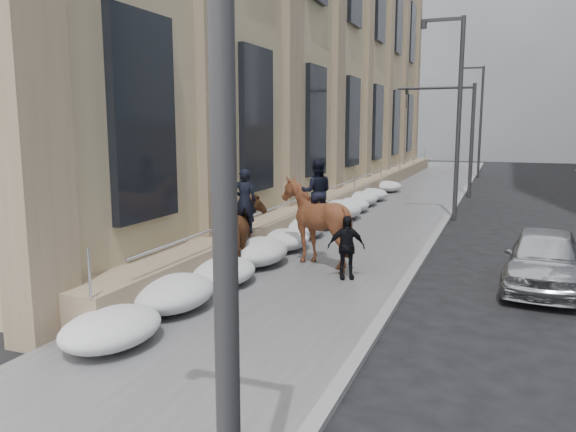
% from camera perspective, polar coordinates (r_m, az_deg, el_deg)
% --- Properties ---
extents(ground, '(140.00, 140.00, 0.00)m').
position_cam_1_polar(ground, '(11.20, -5.13, -10.86)').
color(ground, black).
rests_on(ground, ground).
extents(sidewalk, '(5.00, 80.00, 0.12)m').
position_cam_1_polar(sidewalk, '(20.33, 7.40, -1.57)').
color(sidewalk, '#4D4D4F').
rests_on(sidewalk, ground).
extents(curb, '(0.24, 80.00, 0.12)m').
position_cam_1_polar(curb, '(19.89, 14.75, -2.04)').
color(curb, slate).
rests_on(curb, ground).
extents(limestone_building, '(6.10, 44.00, 18.00)m').
position_cam_1_polar(limestone_building, '(31.43, 2.50, 18.48)').
color(limestone_building, tan).
rests_on(limestone_building, ground).
extents(bg_building_mid, '(30.00, 12.00, 28.00)m').
position_cam_1_polar(bg_building_mid, '(70.16, 21.28, 16.94)').
color(bg_building_mid, slate).
rests_on(bg_building_mid, ground).
extents(bg_building_far, '(24.00, 12.00, 20.00)m').
position_cam_1_polar(bg_building_far, '(82.35, 13.97, 13.25)').
color(bg_building_far, gray).
rests_on(bg_building_far, ground).
extents(streetlight_near, '(1.71, 0.24, 8.00)m').
position_cam_1_polar(streetlight_near, '(4.01, -8.99, 19.77)').
color(streetlight_near, '#2D2D30').
rests_on(streetlight_near, ground).
extents(streetlight_mid, '(1.71, 0.24, 8.00)m').
position_cam_1_polar(streetlight_mid, '(23.51, 16.63, 10.65)').
color(streetlight_mid, '#2D2D30').
rests_on(streetlight_mid, ground).
extents(streetlight_far, '(1.71, 0.24, 8.00)m').
position_cam_1_polar(streetlight_far, '(43.47, 18.81, 9.71)').
color(streetlight_far, '#2D2D30').
rests_on(streetlight_far, ground).
extents(traffic_signal, '(4.10, 0.22, 6.00)m').
position_cam_1_polar(traffic_signal, '(31.53, 16.56, 9.14)').
color(traffic_signal, '#2D2D30').
rests_on(traffic_signal, ground).
extents(snow_bank, '(1.70, 18.10, 0.76)m').
position_cam_1_polar(snow_bank, '(18.87, 1.85, -1.07)').
color(snow_bank, silver).
rests_on(snow_bank, sidewalk).
extents(mounted_horse_left, '(1.71, 2.37, 2.58)m').
position_cam_1_polar(mounted_horse_left, '(14.89, -4.15, -1.34)').
color(mounted_horse_left, '#462715').
rests_on(mounted_horse_left, sidewalk).
extents(mounted_horse_right, '(2.45, 2.60, 2.82)m').
position_cam_1_polar(mounted_horse_right, '(15.02, 2.78, -0.30)').
color(mounted_horse_right, '#492514').
rests_on(mounted_horse_right, sidewalk).
extents(pedestrian, '(0.99, 0.73, 1.57)m').
position_cam_1_polar(pedestrian, '(13.74, 5.93, -3.16)').
color(pedestrian, black).
rests_on(pedestrian, sidewalk).
extents(car_silver, '(2.05, 4.33, 1.43)m').
position_cam_1_polar(car_silver, '(14.63, 24.56, -3.96)').
color(car_silver, '#989A9F').
rests_on(car_silver, ground).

